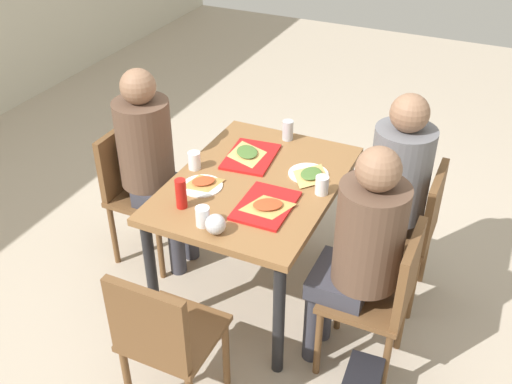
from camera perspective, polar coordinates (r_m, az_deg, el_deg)
The scene contains 23 objects.
ground_plane at distance 3.68m, azimuth 0.00°, elevation -9.02°, with size 10.00×10.00×0.02m, color #B7A893.
main_table at distance 3.26m, azimuth 0.00°, elevation -0.32°, with size 1.18×0.85×0.76m.
chair_near_left at distance 2.94m, azimuth 12.15°, elevation -9.41°, with size 0.40×0.40×0.86m.
chair_near_right at distance 3.40m, azimuth 14.65°, elevation -3.13°, with size 0.40×0.40×0.86m.
chair_far_side at distance 3.70m, azimuth -11.45°, elevation 0.67°, with size 0.40×0.40×0.86m.
chair_left_end at distance 2.72m, azimuth -8.87°, elevation -13.49°, with size 0.40×0.40×0.86m.
person_in_red at distance 2.80m, azimuth 9.98°, elevation -4.98°, with size 0.32×0.42×1.27m.
person_in_brown_jacket at distance 3.28m, azimuth 12.88°, elevation 0.91°, with size 0.32×0.42×1.27m.
person_far_side at distance 3.50m, azimuth -10.01°, elevation 3.53°, with size 0.32×0.42×1.27m.
tray_red_near at distance 2.99m, azimuth 0.94°, elevation -1.31°, with size 0.36×0.26×0.02m, color red.
tray_red_far at distance 3.41m, azimuth -0.50°, elevation 3.42°, with size 0.36×0.26×0.02m, color red.
paper_plate_center at distance 3.17m, azimuth -5.20°, elevation 0.58°, with size 0.22×0.22×0.01m, color white.
paper_plate_near_edge at distance 3.27m, azimuth 5.04°, elevation 1.76°, with size 0.22×0.22×0.01m, color white.
pizza_slice_a at distance 2.97m, azimuth 1.13°, elevation -1.30°, with size 0.25×0.26×0.02m.
pizza_slice_b at distance 3.41m, azimuth -0.87°, elevation 3.78°, with size 0.28×0.27×0.02m.
pizza_slice_c at distance 3.17m, azimuth -5.07°, elevation 0.96°, with size 0.22×0.22×0.02m.
pizza_slice_d at distance 3.24m, azimuth 5.30°, elevation 1.68°, with size 0.21×0.17×0.02m.
plastic_cup_a at distance 3.30m, azimuth -5.93°, elevation 3.02°, with size 0.07×0.07×0.10m, color white.
plastic_cup_b at distance 3.09m, azimuth 6.33°, elevation 0.65°, with size 0.07×0.07×0.10m, color white.
plastic_cup_c at distance 2.86m, azimuth -5.13°, elevation -2.35°, with size 0.07×0.07×0.10m, color white.
soda_can at distance 3.58m, azimuth 3.06°, elevation 5.93°, with size 0.07×0.07×0.12m, color #B7BCC6.
condiment_bottle at distance 2.98m, azimuth -7.20°, elevation -0.15°, with size 0.06×0.06×0.16m, color red.
foil_bundle at distance 2.80m, azimuth -3.90°, elevation -3.10°, with size 0.10×0.10×0.10m, color silver.
Camera 1 is at (-2.45, -1.13, 2.48)m, focal length 41.74 mm.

